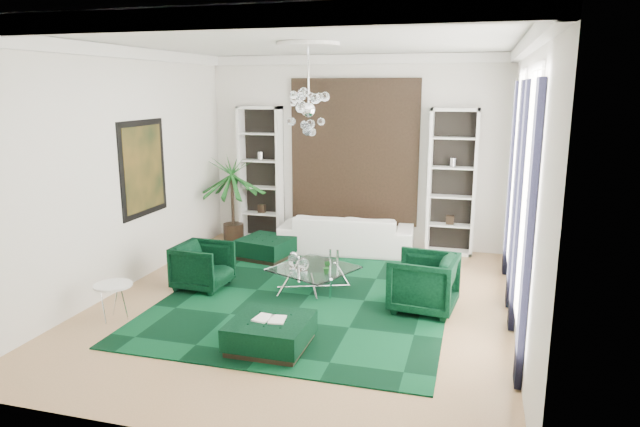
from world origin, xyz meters
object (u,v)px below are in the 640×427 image
(sofa, at_px, (346,233))
(palm, at_px, (232,187))
(coffee_table, at_px, (314,279))
(side_table, at_px, (114,302))
(ottoman_front, at_px, (270,334))
(ottoman_side, at_px, (267,248))
(armchair_right, at_px, (423,283))
(armchair_left, at_px, (203,266))

(sofa, relative_size, palm, 1.11)
(coffee_table, distance_m, side_table, 2.99)
(sofa, height_order, ottoman_front, sofa)
(ottoman_side, bearing_deg, sofa, 32.20)
(armchair_right, height_order, ottoman_side, armchair_right)
(palm, bearing_deg, armchair_left, -75.72)
(ottoman_side, xyz_separation_m, palm, (-1.10, 0.95, 0.96))
(sofa, height_order, ottoman_side, sofa)
(armchair_right, distance_m, ottoman_side, 3.59)
(coffee_table, bearing_deg, palm, 135.59)
(armchair_left, relative_size, side_table, 1.55)
(side_table, height_order, palm, palm)
(side_table, bearing_deg, palm, 91.35)
(sofa, relative_size, ottoman_front, 2.72)
(armchair_right, relative_size, palm, 0.40)
(sofa, height_order, side_table, sofa)
(sofa, xyz_separation_m, palm, (-2.45, 0.10, 0.78))
(coffee_table, bearing_deg, sofa, 90.00)
(ottoman_side, height_order, side_table, side_table)
(ottoman_side, relative_size, side_table, 1.71)
(ottoman_front, bearing_deg, armchair_right, 45.83)
(palm, bearing_deg, coffee_table, -44.41)
(ottoman_side, height_order, ottoman_front, ottoman_side)
(ottoman_side, distance_m, palm, 1.74)
(ottoman_side, bearing_deg, coffee_table, -47.05)
(ottoman_side, bearing_deg, armchair_right, -30.14)
(palm, bearing_deg, armchair_right, -33.22)
(coffee_table, xyz_separation_m, ottoman_front, (0.05, -2.10, -0.00))
(armchair_left, bearing_deg, sofa, -30.98)
(sofa, xyz_separation_m, armchair_left, (-1.75, -2.65, -0.00))
(palm, bearing_deg, side_table, -88.65)
(coffee_table, height_order, palm, palm)
(armchair_right, height_order, coffee_table, armchair_right)
(armchair_left, bearing_deg, palm, 16.74)
(ottoman_side, distance_m, ottoman_front, 3.82)
(ottoman_front, bearing_deg, coffee_table, 91.36)
(armchair_left, bearing_deg, armchair_right, -87.54)
(armchair_left, height_order, ottoman_front, armchair_left)
(sofa, bearing_deg, side_table, 55.85)
(armchair_left, distance_m, ottoman_side, 1.85)
(ottoman_front, height_order, side_table, side_table)
(side_table, distance_m, palm, 4.35)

